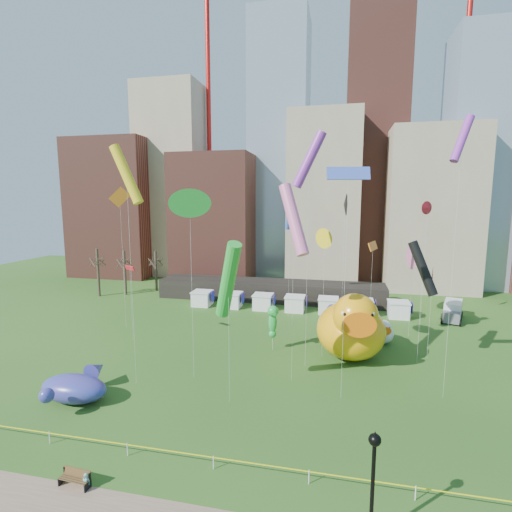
% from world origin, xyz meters
% --- Properties ---
extents(ground, '(160.00, 160.00, 0.00)m').
position_xyz_m(ground, '(0.00, 0.00, 0.00)').
color(ground, '#224D18').
rests_on(ground, ground).
extents(skyline, '(101.00, 23.00, 68.00)m').
position_xyz_m(skyline, '(2.25, 61.06, 21.44)').
color(skyline, brown).
rests_on(skyline, ground).
extents(crane_left, '(23.00, 1.00, 76.00)m').
position_xyz_m(crane_left, '(-21.11, 64.00, 46.90)').
color(crane_left, red).
rests_on(crane_left, ground).
extents(crane_right, '(23.00, 1.00, 76.00)m').
position_xyz_m(crane_right, '(30.89, 64.00, 46.90)').
color(crane_right, red).
rests_on(crane_right, ground).
extents(pavilion, '(38.00, 6.00, 3.20)m').
position_xyz_m(pavilion, '(-4.00, 42.00, 1.60)').
color(pavilion, black).
rests_on(pavilion, ground).
extents(vendor_tents, '(33.24, 2.80, 2.40)m').
position_xyz_m(vendor_tents, '(1.02, 36.00, 1.11)').
color(vendor_tents, white).
rests_on(vendor_tents, ground).
extents(bare_trees, '(8.44, 6.44, 8.50)m').
position_xyz_m(bare_trees, '(-30.17, 40.54, 4.01)').
color(bare_trees, '#382B21').
rests_on(bare_trees, ground).
extents(caution_tape, '(50.00, 0.06, 0.90)m').
position_xyz_m(caution_tape, '(0.00, 0.00, 0.68)').
color(caution_tape, white).
rests_on(caution_tape, ground).
extents(big_duck, '(8.21, 10.38, 7.67)m').
position_xyz_m(big_duck, '(8.89, 19.42, 3.52)').
color(big_duck, '#FAA30C').
rests_on(big_duck, ground).
extents(small_duck, '(3.38, 4.22, 3.10)m').
position_xyz_m(small_duck, '(12.55, 24.89, 1.42)').
color(small_duck, white).
rests_on(small_duck, ground).
extents(seahorse_green, '(1.60, 1.80, 5.19)m').
position_xyz_m(seahorse_green, '(0.28, 20.07, 3.65)').
color(seahorse_green, silver).
rests_on(seahorse_green, ground).
extents(seahorse_purple, '(1.39, 1.60, 4.76)m').
position_xyz_m(seahorse_purple, '(6.75, 23.65, 3.35)').
color(seahorse_purple, silver).
rests_on(seahorse_purple, ground).
extents(whale_inflatable, '(5.96, 7.63, 2.61)m').
position_xyz_m(whale_inflatable, '(-14.16, 5.63, 1.20)').
color(whale_inflatable, '#4C3288').
rests_on(whale_inflatable, ground).
extents(park_bench, '(1.96, 0.75, 0.98)m').
position_xyz_m(park_bench, '(-7.57, -3.11, 0.54)').
color(park_bench, '#50371B').
rests_on(park_bench, footpath).
extents(lamppost, '(0.61, 0.61, 5.88)m').
position_xyz_m(lamppost, '(9.31, -3.20, 3.59)').
color(lamppost, black).
rests_on(lamppost, footpath).
extents(box_truck, '(3.89, 6.38, 2.55)m').
position_xyz_m(box_truck, '(23.41, 36.69, 1.31)').
color(box_truck, silver).
rests_on(box_truck, ground).
extents(toddler, '(0.35, 0.27, 0.96)m').
position_xyz_m(toddler, '(-6.79, -3.20, 0.50)').
color(toddler, white).
rests_on(toddler, footpath).
extents(kite_0, '(1.27, 1.48, 16.74)m').
position_xyz_m(kite_0, '(18.41, 32.87, 15.82)').
color(kite_0, silver).
rests_on(kite_0, ground).
extents(kite_1, '(3.45, 3.48, 18.40)m').
position_xyz_m(kite_1, '(3.33, 13.06, 15.16)').
color(kite_1, silver).
rests_on(kite_1, ground).
extents(kite_2, '(0.59, 2.83, 17.68)m').
position_xyz_m(kite_2, '(7.90, 29.17, 16.27)').
color(kite_2, silver).
rests_on(kite_2, ground).
extents(kite_3, '(2.37, 1.60, 17.88)m').
position_xyz_m(kite_3, '(-5.90, 11.69, 16.58)').
color(kite_3, silver).
rests_on(kite_3, ground).
extents(kite_4, '(1.42, 1.88, 13.99)m').
position_xyz_m(kite_4, '(5.85, 19.23, 12.92)').
color(kite_4, silver).
rests_on(kite_4, ground).
extents(kite_5, '(3.43, 1.14, 19.48)m').
position_xyz_m(kite_5, '(7.88, 10.71, 18.86)').
color(kite_5, silver).
rests_on(kite_5, ground).
extents(kite_6, '(1.48, 3.39, 11.79)m').
position_xyz_m(kite_6, '(11.40, 27.89, 11.24)').
color(kite_6, silver).
rests_on(kite_6, ground).
extents(kite_7, '(3.29, 1.36, 23.37)m').
position_xyz_m(kite_7, '(4.31, 16.43, 20.64)').
color(kite_7, silver).
rests_on(kite_7, ground).
extents(kite_8, '(0.73, 2.68, 9.98)m').
position_xyz_m(kite_8, '(16.95, 21.34, 8.51)').
color(kite_8, silver).
rests_on(kite_8, ground).
extents(kite_9, '(0.68, 3.09, 11.62)m').
position_xyz_m(kite_9, '(16.12, 27.99, 10.08)').
color(kite_9, silver).
rests_on(kite_9, ground).
extents(kite_10, '(3.26, 2.56, 12.85)m').
position_xyz_m(kite_10, '(15.63, 19.73, 10.07)').
color(kite_10, silver).
rests_on(kite_10, ground).
extents(kite_11, '(3.33, 3.81, 13.81)m').
position_xyz_m(kite_11, '(-1.30, 8.08, 10.46)').
color(kite_11, silver).
rests_on(kite_11, ground).
extents(kite_12, '(3.13, 1.21, 21.63)m').
position_xyz_m(kite_12, '(-10.69, 9.42, 19.02)').
color(kite_12, silver).
rests_on(kite_12, ground).
extents(kite_13, '(1.71, 2.59, 16.93)m').
position_xyz_m(kite_13, '(0.36, 33.15, 14.78)').
color(kite_13, silver).
rests_on(kite_13, ground).
extents(kite_14, '(2.27, 1.51, 18.60)m').
position_xyz_m(kite_14, '(-20.21, 23.65, 16.91)').
color(kite_14, silver).
rests_on(kite_14, ground).
extents(kite_15, '(2.13, 1.93, 23.53)m').
position_xyz_m(kite_15, '(16.48, 12.72, 21.59)').
color(kite_15, silver).
rests_on(kite_15, ground).
extents(kite_16, '(1.64, 1.05, 9.24)m').
position_xyz_m(kite_16, '(-16.64, 19.23, 8.88)').
color(kite_16, silver).
rests_on(kite_16, ground).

